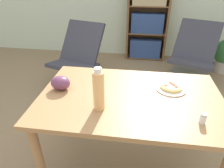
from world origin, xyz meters
TOP-DOWN VIEW (x-y plane):
  - ground_plane at (0.00, 0.00)m, footprint 14.00×14.00m
  - dining_table at (-0.06, -0.14)m, footprint 1.29×0.82m
  - pizza_on_plate at (0.23, -0.01)m, footprint 0.23×0.23m
  - grape_bunch at (-0.58, -0.12)m, footprint 0.15×0.11m
  - drink_bottle at (-0.25, -0.32)m, footprint 0.07×0.07m
  - salt_shaker at (0.37, -0.37)m, footprint 0.04×0.04m
  - lounge_chair_near at (-0.91, 1.28)m, footprint 0.77×0.90m
  - lounge_chair_far at (0.78, 1.61)m, footprint 0.81×0.93m
  - bookshelf at (0.10, 2.45)m, footprint 0.74×0.29m

SIDE VIEW (x-z plane):
  - ground_plane at x=0.00m, z-range 0.00..0.00m
  - lounge_chair_near at x=-0.91m, z-range -0.15..0.73m
  - lounge_chair_far at x=0.78m, z-range -0.15..0.73m
  - dining_table at x=-0.06m, z-range 0.28..1.06m
  - bookshelf at x=0.10m, z-range -0.04..1.45m
  - pizza_on_plate at x=0.23m, z-range 0.77..0.81m
  - salt_shaker at x=0.37m, z-range 0.78..0.84m
  - grape_bunch at x=-0.58m, z-range 0.78..0.88m
  - drink_bottle at x=-0.25m, z-range 0.77..1.06m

